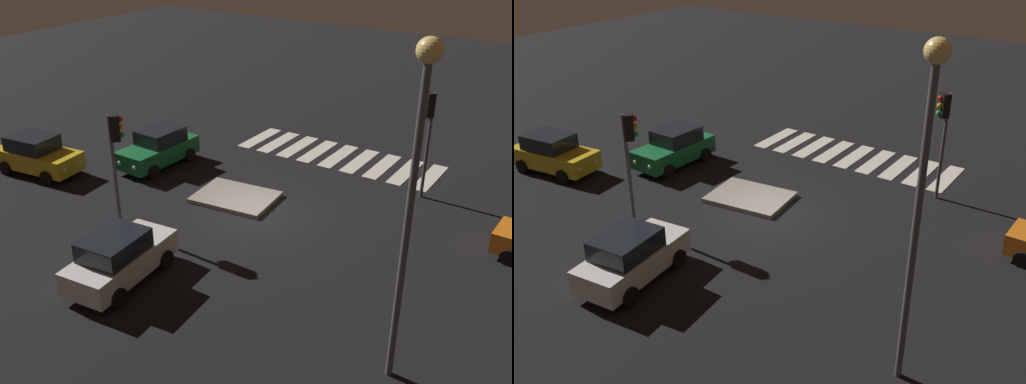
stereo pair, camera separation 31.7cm
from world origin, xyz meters
The scene contains 9 objects.
ground_plane centered at (0.00, 0.00, 0.00)m, with size 80.00×80.00×0.00m, color black.
traffic_island centered at (1.48, -0.68, 0.09)m, with size 3.50×2.79×0.18m.
car_green centered at (6.59, -1.66, 0.86)m, with size 2.00×4.09×1.76m.
car_white centered at (1.14, 6.23, 0.86)m, with size 2.21×4.15×1.75m.
car_yellow centered at (10.62, 2.05, 0.87)m, with size 4.21×2.30×1.77m.
traffic_light_north centered at (3.65, 3.60, 3.40)m, with size 0.54×0.54×4.48m.
traffic_light_south centered at (-4.81, -5.11, 3.43)m, with size 0.54×0.53×4.53m.
street_lamp centered at (-7.81, 5.46, 5.84)m, with size 0.56×0.56×8.73m.
crosswalk_near centered at (0.00, -7.30, 0.01)m, with size 9.90×3.20×0.02m.
Camera 2 is at (-11.71, 17.04, 11.01)m, focal length 41.29 mm.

